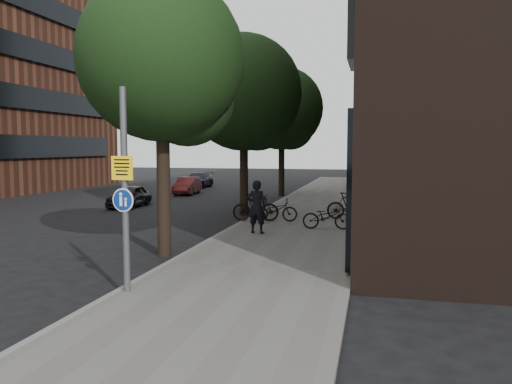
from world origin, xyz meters
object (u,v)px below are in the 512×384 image
(signpost, at_px, (125,190))
(parked_car_near, at_px, (129,196))
(parked_bike_facade_near, at_px, (327,217))
(pedestrian, at_px, (257,207))

(signpost, bearing_deg, parked_car_near, 122.23)
(signpost, height_order, parked_bike_facade_near, signpost)
(parked_bike_facade_near, relative_size, parked_car_near, 0.52)
(pedestrian, relative_size, parked_bike_facade_near, 1.05)
(pedestrian, relative_size, parked_car_near, 0.55)
(pedestrian, bearing_deg, parked_car_near, -34.38)
(signpost, distance_m, parked_car_near, 15.53)
(signpost, height_order, parked_car_near, signpost)
(parked_bike_facade_near, bearing_deg, parked_car_near, 58.16)
(parked_car_near, bearing_deg, pedestrian, -42.10)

